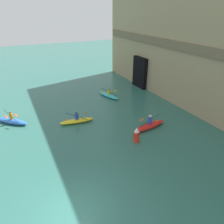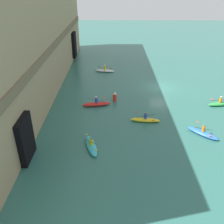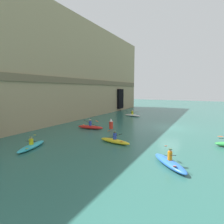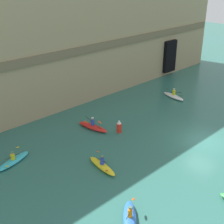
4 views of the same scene
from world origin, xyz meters
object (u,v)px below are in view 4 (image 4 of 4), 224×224
Objects in this scene: kayak_red at (93,127)px; kayak_cyan at (13,161)px; kayak_yellow at (102,166)px; kayak_blue at (130,219)px; marker_buoy at (119,126)px; kayak_white at (174,96)px.

kayak_cyan is (-8.25, -0.04, -0.04)m from kayak_red.
kayak_cyan is 1.05× the size of kayak_yellow.
kayak_blue is (-6.16, -10.71, -0.01)m from kayak_red.
kayak_blue is 2.23× the size of marker_buoy.
kayak_cyan is (-2.09, 10.66, -0.03)m from kayak_blue.
kayak_red is at bearing 163.44° from kayak_cyan.
marker_buoy is (5.02, 3.23, 0.36)m from kayak_yellow.
kayak_white is 20.27m from kayak_cyan.
kayak_white is at bearing 8.47° from marker_buoy.
marker_buoy is at bearing -176.70° from kayak_blue.
kayak_cyan is at bearing 167.49° from marker_buoy.
marker_buoy is (1.37, -2.18, 0.35)m from kayak_red.
kayak_white is (12.02, -0.59, -0.02)m from kayak_red.
kayak_blue is at bearing 160.82° from kayak_yellow.
kayak_white is at bearing -66.74° from kayak_yellow.
kayak_cyan is at bearing 97.66° from kayak_white.
kayak_yellow is 5.98m from marker_buoy.
kayak_yellow is (2.51, 5.30, 0.00)m from kayak_blue.
marker_buoy reaches higher than kayak_blue.
kayak_red is 1.08× the size of kayak_white.
kayak_blue reaches higher than kayak_cyan.
kayak_cyan is (-20.27, 0.55, -0.02)m from kayak_white.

